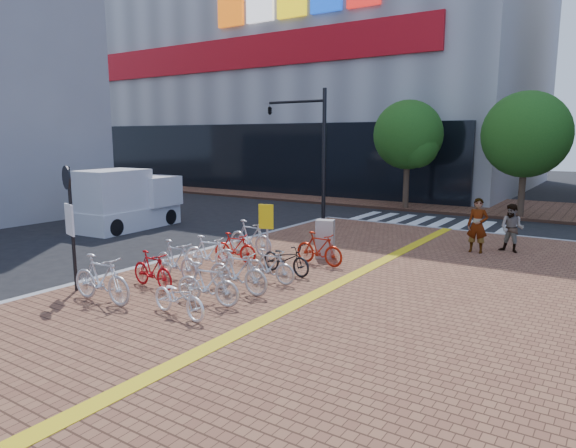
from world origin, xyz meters
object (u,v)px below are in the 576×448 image
Objects in this scene: pedestrian_a at (478,225)px; notice_sign at (70,213)px; traffic_light_pole at (298,131)px; bike_8 at (238,272)px; bike_1 at (152,270)px; bike_6 at (179,297)px; bike_11 at (319,249)px; utility_box at (325,239)px; bike_3 at (209,253)px; yellow_sign at (267,222)px; bike_9 at (270,266)px; box_truck at (127,201)px; bike_2 at (176,260)px; pedestrian_b at (512,228)px; bike_4 at (235,247)px; bike_5 at (250,238)px; bike_0 at (101,279)px; bike_10 at (286,259)px; bike_7 at (208,284)px.

notice_sign is at bearing -128.43° from pedestrian_a.
traffic_light_pole is at bearing 160.11° from pedestrian_a.
notice_sign is (-3.64, -2.17, 1.48)m from bike_8.
bike_6 is at bearing -112.49° from bike_1.
bike_11 is 0.53× the size of notice_sign.
traffic_light_pole is at bearing 24.44° from bike_8.
utility_box is at bearing -51.41° from traffic_light_pole.
yellow_sign is at bearing -29.70° from bike_3.
bike_9 is 11.49m from box_truck.
bike_2 is at bearing -31.99° from box_truck.
bike_9 is at bearing -8.08° from bike_8.
bike_6 is at bearing -155.69° from bike_3.
traffic_light_pole reaches higher than pedestrian_b.
bike_9 is 0.33× the size of box_truck.
bike_4 is at bearing -134.85° from utility_box.
bike_5 reaches higher than bike_2.
bike_4 is 5.09m from bike_6.
bike_0 is 3.75m from bike_3.
bike_11 is (2.63, 0.08, -0.07)m from bike_5.
bike_10 is at bearing -76.71° from bike_3.
pedestrian_a reaches higher than bike_10.
bike_10 reaches higher than bike_6.
notice_sign reaches higher than bike_8.
yellow_sign is (-1.45, 3.27, 0.71)m from bike_8.
pedestrian_b reaches higher than bike_10.
bike_4 is 0.80× the size of bike_5.
traffic_light_pole is at bearing 128.59° from utility_box.
bike_2 is at bearing 53.39° from bike_6.
notice_sign is at bearing 98.28° from bike_6.
bike_2 is 1.08× the size of bike_11.
notice_sign is at bearing 79.09° from bike_0.
bike_6 is (2.39, -5.68, -0.14)m from bike_5.
bike_4 is 0.83× the size of pedestrian_a.
bike_3 is 1.01× the size of bike_6.
bike_9 is at bearing -125.64° from bike_4.
traffic_light_pole is (-3.04, 11.94, 3.74)m from bike_1.
utility_box reaches higher than bike_10.
pedestrian_b is (7.26, 5.25, 0.26)m from bike_5.
bike_10 is (2.23, 4.62, -0.13)m from bike_0.
bike_10 is (-0.02, 4.29, 0.01)m from bike_6.
bike_2 reaches higher than bike_11.
bike_3 is at bearing -2.71° from bike_0.
bike_2 is 1.08× the size of bike_6.
bike_7 is 1.34× the size of utility_box.
utility_box reaches higher than bike_0.
bike_8 reaches higher than bike_11.
bike_4 is 2.18m from bike_10.
bike_3 is 3.30m from bike_7.
bike_8 is at bearing -61.43° from bike_1.
pedestrian_a is (6.14, 10.58, 0.36)m from bike_0.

